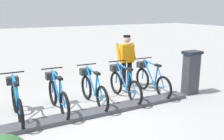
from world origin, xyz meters
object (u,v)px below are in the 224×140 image
bike_docked_3 (57,94)px  worker_near_rack (127,59)px  bike_docked_1 (124,84)px  bike_docked_0 (151,79)px  payment_kiosk (191,72)px  bike_docked_2 (93,89)px  bike_docked_4 (16,101)px

bike_docked_3 → worker_near_rack: 2.74m
bike_docked_1 → worker_near_rack: (0.92, -0.65, 0.48)m
bike_docked_3 → worker_near_rack: worker_near_rack is taller
bike_docked_0 → worker_near_rack: size_ratio=1.04×
payment_kiosk → bike_docked_0: payment_kiosk is taller
bike_docked_2 → bike_docked_3: 0.94m
worker_near_rack → bike_docked_4: bearing=104.7°
worker_near_rack → bike_docked_3: bearing=109.8°
bike_docked_3 → bike_docked_4: (0.00, 0.94, 0.00)m
bike_docked_1 → bike_docked_2: same height
payment_kiosk → bike_docked_1: 2.04m
bike_docked_1 → bike_docked_3: size_ratio=1.00×
bike_docked_1 → bike_docked_4: size_ratio=1.00×
bike_docked_0 → bike_docked_4: size_ratio=1.00×
payment_kiosk → bike_docked_0: 1.18m
payment_kiosk → bike_docked_1: bearing=73.6°
payment_kiosk → bike_docked_2: (0.57, 2.89, -0.24)m
bike_docked_0 → bike_docked_3: same height
bike_docked_0 → worker_near_rack: (0.92, 0.29, 0.48)m
payment_kiosk → bike_docked_4: payment_kiosk is taller
payment_kiosk → bike_docked_3: (0.57, 3.83, -0.24)m
bike_docked_2 → worker_near_rack: (0.92, -1.60, 0.48)m
bike_docked_0 → bike_docked_3: bearing=90.0°
bike_docked_1 → bike_docked_3: same height
bike_docked_4 → bike_docked_1: bearing=-90.0°
bike_docked_2 → bike_docked_4: (0.00, 1.89, 0.00)m
payment_kiosk → bike_docked_4: 4.82m
bike_docked_4 → worker_near_rack: bearing=-75.3°
payment_kiosk → bike_docked_3: 3.88m
bike_docked_4 → worker_near_rack: 3.63m
bike_docked_4 → payment_kiosk: bearing=-96.8°
worker_near_rack → payment_kiosk: bearing=-139.0°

